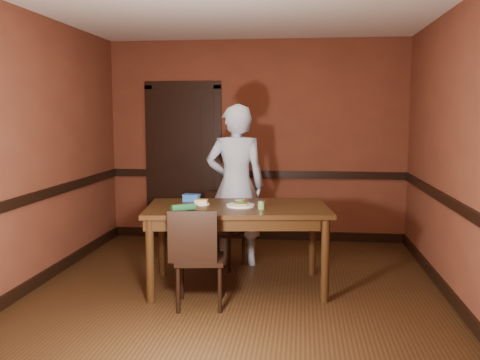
% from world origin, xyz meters
% --- Properties ---
extents(floor, '(4.00, 4.50, 0.01)m').
position_xyz_m(floor, '(0.00, 0.00, 0.00)').
color(floor, black).
rests_on(floor, ground).
extents(ceiling, '(4.00, 4.50, 0.01)m').
position_xyz_m(ceiling, '(0.00, 0.00, 2.70)').
color(ceiling, silver).
rests_on(ceiling, ground).
extents(wall_back, '(4.00, 0.02, 2.70)m').
position_xyz_m(wall_back, '(0.00, 2.25, 1.35)').
color(wall_back, brown).
rests_on(wall_back, ground).
extents(wall_front, '(4.00, 0.02, 2.70)m').
position_xyz_m(wall_front, '(0.00, -2.25, 1.35)').
color(wall_front, brown).
rests_on(wall_front, ground).
extents(wall_left, '(0.02, 4.50, 2.70)m').
position_xyz_m(wall_left, '(-2.00, 0.00, 1.35)').
color(wall_left, brown).
rests_on(wall_left, ground).
extents(wall_right, '(0.02, 4.50, 2.70)m').
position_xyz_m(wall_right, '(2.00, 0.00, 1.35)').
color(wall_right, brown).
rests_on(wall_right, ground).
extents(dado_back, '(4.00, 0.03, 0.10)m').
position_xyz_m(dado_back, '(0.00, 2.23, 0.90)').
color(dado_back, black).
rests_on(dado_back, ground).
extents(dado_left, '(0.03, 4.50, 0.10)m').
position_xyz_m(dado_left, '(-1.99, 0.00, 0.90)').
color(dado_left, black).
rests_on(dado_left, ground).
extents(dado_right, '(0.03, 4.50, 0.10)m').
position_xyz_m(dado_right, '(1.99, 0.00, 0.90)').
color(dado_right, black).
rests_on(dado_right, ground).
extents(baseboard_back, '(4.00, 0.03, 0.12)m').
position_xyz_m(baseboard_back, '(0.00, 2.23, 0.06)').
color(baseboard_back, black).
rests_on(baseboard_back, ground).
extents(baseboard_left, '(0.03, 4.50, 0.12)m').
position_xyz_m(baseboard_left, '(-1.99, 0.00, 0.06)').
color(baseboard_left, black).
rests_on(baseboard_left, ground).
extents(baseboard_right, '(0.03, 4.50, 0.12)m').
position_xyz_m(baseboard_right, '(1.99, 0.00, 0.06)').
color(baseboard_right, black).
rests_on(baseboard_right, ground).
extents(door, '(1.05, 0.07, 2.20)m').
position_xyz_m(door, '(-1.00, 2.22, 1.09)').
color(door, black).
rests_on(door, ground).
extents(dining_table, '(1.86, 1.20, 0.82)m').
position_xyz_m(dining_table, '(0.00, 0.14, 0.41)').
color(dining_table, black).
rests_on(dining_table, floor).
extents(chair_far, '(0.50, 0.50, 0.83)m').
position_xyz_m(chair_far, '(-0.24, 0.85, 0.41)').
color(chair_far, black).
rests_on(chair_far, floor).
extents(chair_near, '(0.47, 0.47, 0.90)m').
position_xyz_m(chair_near, '(-0.27, -0.41, 0.45)').
color(chair_near, black).
rests_on(chair_near, floor).
extents(person, '(0.73, 0.55, 1.82)m').
position_xyz_m(person, '(-0.12, 0.97, 0.91)').
color(person, silver).
rests_on(person, floor).
extents(sandwich_plate, '(0.28, 0.28, 0.07)m').
position_xyz_m(sandwich_plate, '(0.03, 0.12, 0.84)').
color(sandwich_plate, white).
rests_on(sandwich_plate, dining_table).
extents(sauce_jar, '(0.07, 0.07, 0.08)m').
position_xyz_m(sauce_jar, '(0.24, -0.00, 0.86)').
color(sauce_jar, '#5E9340').
rests_on(sauce_jar, dining_table).
extents(cheese_saucer, '(0.16, 0.16, 0.05)m').
position_xyz_m(cheese_saucer, '(-0.37, 0.18, 0.84)').
color(cheese_saucer, white).
rests_on(cheese_saucer, dining_table).
extents(food_tub, '(0.18, 0.13, 0.07)m').
position_xyz_m(food_tub, '(-0.51, 0.38, 0.86)').
color(food_tub, blue).
rests_on(food_tub, dining_table).
extents(wrapped_veg, '(0.23, 0.18, 0.06)m').
position_xyz_m(wrapped_veg, '(-0.46, -0.19, 0.85)').
color(wrapped_veg, '#1C562C').
rests_on(wrapped_veg, dining_table).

